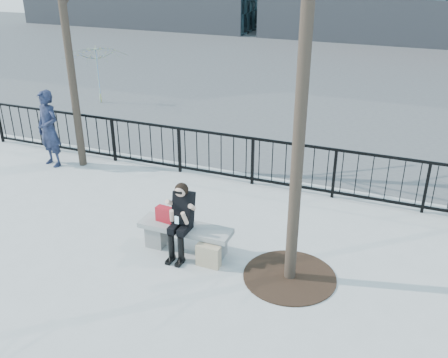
% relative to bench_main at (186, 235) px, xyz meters
% --- Properties ---
extents(ground, '(120.00, 120.00, 0.00)m').
position_rel_bench_main_xyz_m(ground, '(0.00, 0.00, -0.30)').
color(ground, '#A3A39E').
rests_on(ground, ground).
extents(street_surface, '(60.00, 23.00, 0.01)m').
position_rel_bench_main_xyz_m(street_surface, '(0.00, 15.00, -0.30)').
color(street_surface, '#474747').
rests_on(street_surface, ground).
extents(railing, '(14.00, 0.06, 1.10)m').
position_rel_bench_main_xyz_m(railing, '(0.00, 3.00, 0.25)').
color(railing, black).
rests_on(railing, ground).
extents(tree_grate, '(1.50, 1.50, 0.02)m').
position_rel_bench_main_xyz_m(tree_grate, '(1.90, -0.10, -0.29)').
color(tree_grate, black).
rests_on(tree_grate, ground).
extents(bench_main, '(1.65, 0.46, 0.49)m').
position_rel_bench_main_xyz_m(bench_main, '(0.00, 0.00, 0.00)').
color(bench_main, slate).
rests_on(bench_main, ground).
extents(seated_woman, '(0.50, 0.64, 1.34)m').
position_rel_bench_main_xyz_m(seated_woman, '(0.00, -0.16, 0.37)').
color(seated_woman, black).
rests_on(seated_woman, ground).
extents(handbag, '(0.34, 0.18, 0.27)m').
position_rel_bench_main_xyz_m(handbag, '(-0.39, 0.02, 0.32)').
color(handbag, '#B01520').
rests_on(handbag, bench_main).
extents(shopping_bag, '(0.41, 0.16, 0.39)m').
position_rel_bench_main_xyz_m(shopping_bag, '(0.56, -0.30, -0.11)').
color(shopping_bag, tan).
rests_on(shopping_bag, ground).
extents(standing_man, '(0.77, 0.60, 1.85)m').
position_rel_bench_main_xyz_m(standing_man, '(-4.65, 2.23, 0.62)').
color(standing_man, black).
rests_on(standing_man, ground).
extents(vendor_umbrella, '(2.44, 2.48, 1.92)m').
position_rel_bench_main_xyz_m(vendor_umbrella, '(-6.70, 7.14, 0.66)').
color(vendor_umbrella, yellow).
rests_on(vendor_umbrella, ground).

